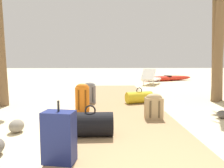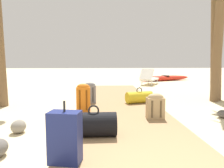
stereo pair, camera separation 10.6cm
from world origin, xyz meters
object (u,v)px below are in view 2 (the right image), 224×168
at_px(lounge_chair, 149,78).
at_px(backpack_tan, 155,105).
at_px(suitcase_navy, 65,137).
at_px(duffel_bag_yellow, 139,97).
at_px(backpack_grey, 90,92).
at_px(kayak, 165,78).
at_px(duffel_bag_black, 94,124).
at_px(backpack_orange, 83,97).

bearing_deg(lounge_chair, backpack_tan, -101.38).
height_order(suitcase_navy, duffel_bag_yellow, suitcase_navy).
xyz_separation_m(backpack_grey, lounge_chair, (2.68, 5.03, -0.04)).
xyz_separation_m(backpack_grey, kayak, (4.12, 7.13, -0.21)).
bearing_deg(duffel_bag_black, backpack_orange, 99.75).
bearing_deg(backpack_tan, duffel_bag_yellow, 91.28).
height_order(backpack_orange, backpack_tan, backpack_orange).
bearing_deg(duffel_bag_yellow, kayak, 68.61).
height_order(duffel_bag_black, lounge_chair, lounge_chair).
height_order(backpack_grey, lounge_chair, lounge_chair).
distance_m(suitcase_navy, duffel_bag_yellow, 3.64).
relative_size(duffel_bag_black, lounge_chair, 0.41).
distance_m(duffel_bag_black, kayak, 10.48).
xyz_separation_m(backpack_tan, duffel_bag_yellow, (-0.04, 1.57, -0.10)).
height_order(suitcase_navy, backpack_tan, suitcase_navy).
relative_size(lounge_chair, kayak, 0.47).
bearing_deg(duffel_bag_yellow, backpack_grey, 177.14).
relative_size(duffel_bag_black, kayak, 0.19).
distance_m(backpack_tan, lounge_chair, 6.80).
bearing_deg(suitcase_navy, kayak, 68.22).
bearing_deg(backpack_grey, kayak, 60.00).
distance_m(backpack_orange, duffel_bag_yellow, 1.68).
bearing_deg(backpack_grey, backpack_orange, -95.22).
relative_size(backpack_tan, duffel_bag_yellow, 0.65).
distance_m(suitcase_navy, backpack_tan, 2.29).
xyz_separation_m(suitcase_navy, backpack_grey, (0.10, 3.42, 0.00)).
bearing_deg(duffel_bag_black, backpack_grey, 94.08).
relative_size(backpack_tan, duffel_bag_black, 0.72).
height_order(backpack_grey, duffel_bag_yellow, backpack_grey).
bearing_deg(duffel_bag_yellow, lounge_chair, 74.88).
height_order(lounge_chair, kayak, lounge_chair).
xyz_separation_m(duffel_bag_black, duffel_bag_yellow, (1.12, 2.51, -0.03)).
xyz_separation_m(backpack_orange, backpack_grey, (0.09, 0.99, -0.03)).
bearing_deg(backpack_grey, lounge_chair, 61.99).
relative_size(duffel_bag_black, duffel_bag_yellow, 0.90).
xyz_separation_m(suitcase_navy, lounge_chair, (2.77, 8.45, -0.04)).
relative_size(backpack_grey, duffel_bag_yellow, 0.73).
distance_m(backpack_orange, backpack_grey, 0.99).
distance_m(backpack_orange, kayak, 9.15).
xyz_separation_m(backpack_tan, duffel_bag_black, (-1.15, -0.94, -0.08)).
distance_m(duffel_bag_yellow, kayak, 7.73).
bearing_deg(kayak, duffel_bag_yellow, -111.39).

